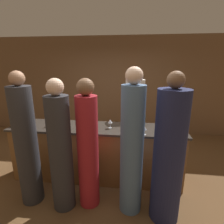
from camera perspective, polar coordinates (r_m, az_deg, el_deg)
name	(u,v)px	position (r m, az deg, el deg)	size (l,w,h in m)	color
ground_plane	(97,176)	(3.52, -4.76, -20.07)	(14.00, 14.00, 0.00)	brown
back_wall	(112,86)	(5.21, -0.06, 8.37)	(8.00, 0.06, 2.80)	brown
bar_counter	(97,152)	(3.26, -4.96, -12.98)	(3.01, 0.64, 0.98)	brown
bartender	(134,119)	(3.75, 7.23, -2.41)	(0.39, 0.39, 1.94)	silver
guest_0	(132,149)	(2.38, 6.49, -11.79)	(0.31, 0.31, 2.01)	#4C6B93
guest_1	(169,157)	(2.37, 17.98, -13.74)	(0.39, 0.39, 1.97)	#1E234C
guest_2	(88,149)	(2.52, -7.89, -11.89)	(0.30, 0.30, 1.87)	maroon
guest_3	(26,145)	(2.82, -26.17, -9.62)	(0.31, 0.31, 1.96)	#2D2D33
guest_4	(61,151)	(2.55, -16.46, -12.23)	(0.32, 0.32, 1.88)	#2D2D33
wine_bottle_0	(143,120)	(3.14, 10.18, -2.44)	(0.08, 0.08, 0.28)	#19381E
wine_bottle_1	(56,118)	(3.29, -17.86, -1.84)	(0.08, 0.08, 0.31)	black
ice_bucket	(22,118)	(3.57, -27.42, -1.75)	(0.18, 0.18, 0.22)	#9E9993
wine_glass_0	(84,120)	(3.05, -9.13, -2.53)	(0.08, 0.08, 0.16)	silver
wine_glass_1	(110,121)	(2.95, -0.62, -3.10)	(0.08, 0.08, 0.15)	silver
wine_glass_2	(57,123)	(3.01, -17.50, -3.59)	(0.07, 0.07, 0.15)	silver
wine_glass_3	(145,128)	(2.73, 10.60, -5.29)	(0.06, 0.06, 0.14)	silver
wine_glass_4	(160,124)	(2.94, 15.30, -3.83)	(0.07, 0.07, 0.15)	silver
wine_glass_5	(183,128)	(2.86, 22.18, -4.87)	(0.06, 0.06, 0.16)	silver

